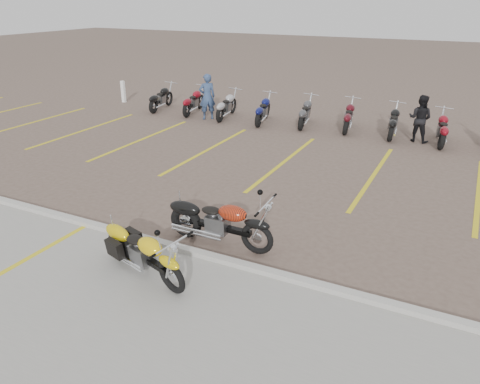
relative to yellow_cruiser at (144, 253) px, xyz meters
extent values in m
plane|color=#6D594E|center=(-0.07, 2.98, -0.45)|extent=(100.00, 100.00, 0.00)
cube|color=#9E9B93|center=(-0.07, -1.52, -0.44)|extent=(60.00, 5.00, 0.01)
cube|color=#ADAAA3|center=(-0.07, 0.98, -0.39)|extent=(60.00, 0.18, 0.12)
torus|color=black|center=(0.79, -0.24, -0.13)|extent=(0.65, 0.29, 0.64)
torus|color=black|center=(-0.68, 0.21, -0.13)|extent=(0.70, 0.36, 0.68)
cube|color=black|center=(0.06, -0.02, -0.07)|extent=(1.27, 0.49, 0.10)
cube|color=slate|center=(0.01, 0.00, -0.01)|extent=(0.48, 0.40, 0.34)
ellipsoid|color=#E5BB0C|center=(0.32, -0.10, 0.28)|extent=(0.64, 0.47, 0.30)
ellipsoid|color=black|center=(-0.11, 0.03, 0.24)|extent=(0.44, 0.36, 0.12)
torus|color=black|center=(1.52, 1.57, -0.11)|extent=(0.68, 0.12, 0.68)
torus|color=black|center=(-0.11, 1.56, -0.11)|extent=(0.73, 0.18, 0.73)
cube|color=black|center=(0.70, 1.57, -0.05)|extent=(1.37, 0.13, 0.11)
cube|color=slate|center=(0.65, 1.57, 0.01)|extent=(0.44, 0.32, 0.36)
ellipsoid|color=black|center=(1.00, 1.57, 0.33)|extent=(0.61, 0.34, 0.32)
ellipsoid|color=black|center=(0.51, 1.57, 0.29)|extent=(0.41, 0.27, 0.13)
imported|color=navy|center=(-4.88, 10.55, 0.47)|extent=(0.79, 0.78, 1.84)
imported|color=black|center=(3.26, 11.07, 0.36)|extent=(0.89, 0.76, 1.62)
cube|color=white|center=(-10.11, 11.59, 0.05)|extent=(0.16, 0.16, 1.00)
camera|label=1|loc=(4.83, -5.75, 4.28)|focal=35.00mm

